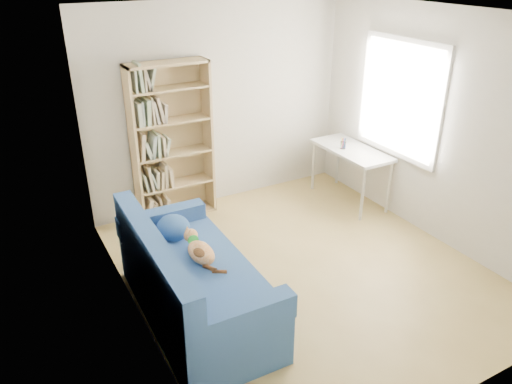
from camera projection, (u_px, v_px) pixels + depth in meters
ground at (303, 269)px, 5.37m from camera, size 4.00×4.00×0.00m
room_shell at (316, 120)px, 4.73m from camera, size 3.54×4.04×2.62m
sofa at (191, 283)px, 4.54m from camera, size 0.95×1.94×0.95m
bookshelf at (173, 149)px, 6.10m from camera, size 0.98×0.30×1.95m
desk at (351, 154)px, 6.57m from camera, size 0.53×1.16×0.75m
pen_cup at (343, 144)px, 6.52m from camera, size 0.08×0.08×0.15m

